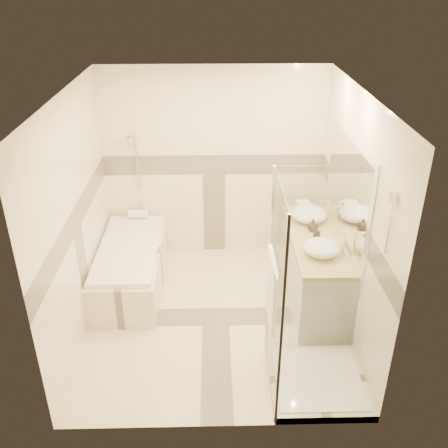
{
  "coord_description": "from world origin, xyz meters",
  "views": [
    {
      "loc": [
        -0.01,
        -4.5,
        3.54
      ],
      "look_at": [
        0.1,
        0.25,
        1.05
      ],
      "focal_mm": 40.0,
      "sensor_mm": 36.0,
      "label": 1
    }
  ],
  "objects_px": {
    "vessel_sink_far": "(322,248)",
    "amenity_bottle_a": "(317,235)",
    "vessel_sink_near": "(309,214)",
    "shower_enclosure": "(307,338)",
    "amenity_bottle_b": "(313,225)",
    "bathtub": "(130,264)",
    "vanity": "(313,269)"
  },
  "relations": [
    {
      "from": "vessel_sink_far",
      "to": "shower_enclosure",
      "type": "bearing_deg",
      "value": -106.84
    },
    {
      "from": "bathtub",
      "to": "amenity_bottle_a",
      "type": "xyz_separation_m",
      "value": [
        2.13,
        -0.45,
        0.62
      ]
    },
    {
      "from": "bathtub",
      "to": "vessel_sink_near",
      "type": "bearing_deg",
      "value": 1.38
    },
    {
      "from": "bathtub",
      "to": "vanity",
      "type": "bearing_deg",
      "value": -9.25
    },
    {
      "from": "amenity_bottle_b",
      "to": "shower_enclosure",
      "type": "bearing_deg",
      "value": -100.95
    },
    {
      "from": "vessel_sink_near",
      "to": "shower_enclosure",
      "type": "bearing_deg",
      "value": -99.26
    },
    {
      "from": "vanity",
      "to": "vessel_sink_far",
      "type": "xyz_separation_m",
      "value": [
        -0.02,
        -0.37,
        0.5
      ]
    },
    {
      "from": "amenity_bottle_a",
      "to": "shower_enclosure",
      "type": "bearing_deg",
      "value": -103.11
    },
    {
      "from": "bathtub",
      "to": "amenity_bottle_a",
      "type": "height_order",
      "value": "amenity_bottle_a"
    },
    {
      "from": "bathtub",
      "to": "vessel_sink_near",
      "type": "height_order",
      "value": "vessel_sink_near"
    },
    {
      "from": "bathtub",
      "to": "shower_enclosure",
      "type": "height_order",
      "value": "shower_enclosure"
    },
    {
      "from": "vanity",
      "to": "amenity_bottle_a",
      "type": "relative_size",
      "value": 10.06
    },
    {
      "from": "shower_enclosure",
      "to": "vessel_sink_far",
      "type": "bearing_deg",
      "value": 73.16
    },
    {
      "from": "amenity_bottle_a",
      "to": "amenity_bottle_b",
      "type": "relative_size",
      "value": 1.09
    },
    {
      "from": "shower_enclosure",
      "to": "amenity_bottle_a",
      "type": "relative_size",
      "value": 12.67
    },
    {
      "from": "vessel_sink_far",
      "to": "amenity_bottle_a",
      "type": "xyz_separation_m",
      "value": [
        0.0,
        0.27,
        0.0
      ]
    },
    {
      "from": "shower_enclosure",
      "to": "vessel_sink_far",
      "type": "relative_size",
      "value": 5.3
    },
    {
      "from": "vessel_sink_far",
      "to": "amenity_bottle_a",
      "type": "height_order",
      "value": "amenity_bottle_a"
    },
    {
      "from": "vessel_sink_far",
      "to": "amenity_bottle_b",
      "type": "bearing_deg",
      "value": 90.0
    },
    {
      "from": "shower_enclosure",
      "to": "amenity_bottle_a",
      "type": "height_order",
      "value": "shower_enclosure"
    },
    {
      "from": "amenity_bottle_b",
      "to": "vessel_sink_far",
      "type": "bearing_deg",
      "value": -90.0
    },
    {
      "from": "bathtub",
      "to": "amenity_bottle_b",
      "type": "bearing_deg",
      "value": -5.64
    },
    {
      "from": "bathtub",
      "to": "vessel_sink_far",
      "type": "height_order",
      "value": "vessel_sink_far"
    },
    {
      "from": "vessel_sink_near",
      "to": "vessel_sink_far",
      "type": "xyz_separation_m",
      "value": [
        0.0,
        -0.77,
        -0.01
      ]
    },
    {
      "from": "vessel_sink_near",
      "to": "amenity_bottle_a",
      "type": "distance_m",
      "value": 0.5
    },
    {
      "from": "vanity",
      "to": "shower_enclosure",
      "type": "bearing_deg",
      "value": -102.97
    },
    {
      "from": "amenity_bottle_a",
      "to": "amenity_bottle_b",
      "type": "xyz_separation_m",
      "value": [
        0.0,
        0.24,
        -0.01
      ]
    },
    {
      "from": "bathtub",
      "to": "vessel_sink_near",
      "type": "distance_m",
      "value": 2.22
    },
    {
      "from": "shower_enclosure",
      "to": "amenity_bottle_b",
      "type": "relative_size",
      "value": 13.86
    },
    {
      "from": "bathtub",
      "to": "vessel_sink_near",
      "type": "relative_size",
      "value": 3.99
    },
    {
      "from": "bathtub",
      "to": "vessel_sink_near",
      "type": "xyz_separation_m",
      "value": [
        2.13,
        0.05,
        0.63
      ]
    },
    {
      "from": "bathtub",
      "to": "amenity_bottle_a",
      "type": "bearing_deg",
      "value": -11.91
    }
  ]
}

